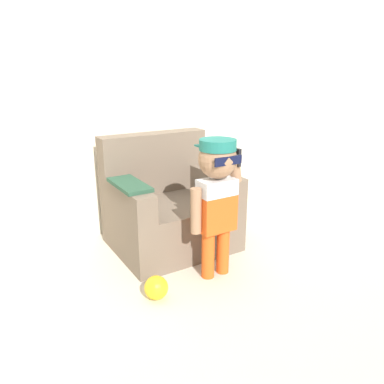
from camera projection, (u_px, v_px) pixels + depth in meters
ground_plane at (187, 239)px, 3.51m from camera, size 10.00×10.00×0.00m
wall_back at (156, 93)px, 3.56m from camera, size 10.00×0.05×2.60m
armchair at (168, 208)px, 3.33m from camera, size 1.02×0.85×0.98m
person_child at (217, 188)px, 2.70m from camera, size 0.43×0.32×1.06m
side_table at (226, 200)px, 3.82m from camera, size 0.31×0.31×0.41m
toy_ball at (156, 288)px, 2.58m from camera, size 0.17×0.17×0.17m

